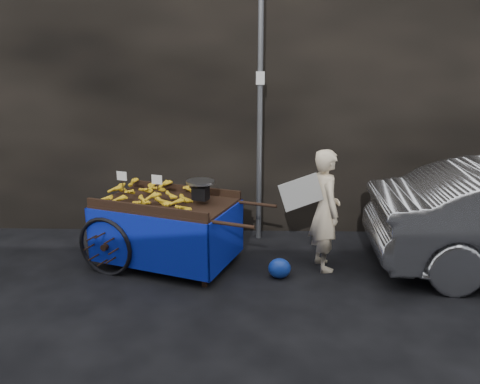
{
  "coord_description": "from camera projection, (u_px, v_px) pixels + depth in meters",
  "views": [
    {
      "loc": [
        0.19,
        -5.47,
        2.64
      ],
      "look_at": [
        0.04,
        0.5,
        0.95
      ],
      "focal_mm": 35.0,
      "sensor_mm": 36.0,
      "label": 1
    }
  ],
  "objects": [
    {
      "name": "ground",
      "position": [
        236.0,
        274.0,
        5.98
      ],
      "size": [
        80.0,
        80.0,
        0.0
      ],
      "primitive_type": "plane",
      "color": "black",
      "rests_on": "ground"
    },
    {
      "name": "building_wall",
      "position": [
        265.0,
        69.0,
        7.8
      ],
      "size": [
        13.5,
        2.0,
        5.0
      ],
      "color": "black",
      "rests_on": "ground"
    },
    {
      "name": "street_pole",
      "position": [
        260.0,
        106.0,
        6.68
      ],
      "size": [
        0.12,
        0.1,
        4.0
      ],
      "color": "slate",
      "rests_on": "ground"
    },
    {
      "name": "banana_cart",
      "position": [
        163.0,
        207.0,
        6.11
      ],
      "size": [
        2.56,
        1.78,
        1.27
      ],
      "rotation": [
        0.0,
        0.0,
        -0.35
      ],
      "color": "black",
      "rests_on": "ground"
    },
    {
      "name": "vendor",
      "position": [
        325.0,
        210.0,
        5.98
      ],
      "size": [
        0.87,
        0.64,
        1.58
      ],
      "rotation": [
        0.0,
        0.0,
        1.77
      ],
      "color": "beige",
      "rests_on": "ground"
    },
    {
      "name": "plastic_bag",
      "position": [
        279.0,
        268.0,
        5.85
      ],
      "size": [
        0.28,
        0.23,
        0.26
      ],
      "primitive_type": "ellipsoid",
      "color": "#1637AA",
      "rests_on": "ground"
    }
  ]
}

